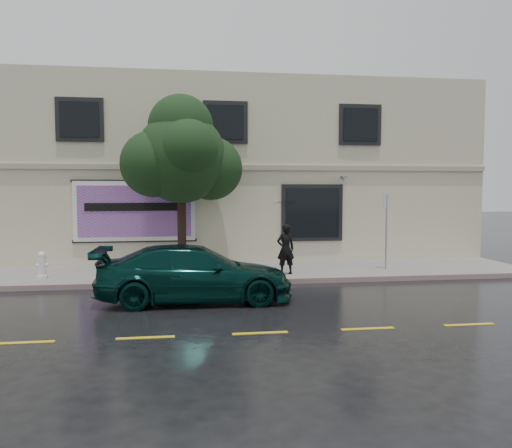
{
  "coord_description": "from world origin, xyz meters",
  "views": [
    {
      "loc": [
        -1.41,
        -12.98,
        2.82
      ],
      "look_at": [
        0.72,
        2.2,
        1.75
      ],
      "focal_mm": 35.0,
      "sensor_mm": 36.0,
      "label": 1
    }
  ],
  "objects": [
    {
      "name": "pedestrian",
      "position": [
        1.67,
        2.28,
        0.94
      ],
      "size": [
        0.62,
        0.45,
        1.58
      ],
      "primitive_type": "imported",
      "rotation": [
        0.0,
        0.0,
        3.27
      ],
      "color": "black",
      "rests_on": "sidewalk"
    },
    {
      "name": "building",
      "position": [
        0.0,
        9.0,
        3.5
      ],
      "size": [
        20.0,
        8.12,
        7.0
      ],
      "color": "beige",
      "rests_on": "ground"
    },
    {
      "name": "street_tree",
      "position": [
        -1.56,
        3.46,
        3.82
      ],
      "size": [
        2.95,
        2.95,
        5.16
      ],
      "color": "black",
      "rests_on": "sidewalk"
    },
    {
      "name": "sidewalk",
      "position": [
        0.0,
        3.25,
        0.07
      ],
      "size": [
        20.0,
        3.5,
        0.15
      ],
      "primitive_type": "cube",
      "color": "gray",
      "rests_on": "ground"
    },
    {
      "name": "billboard",
      "position": [
        -3.2,
        4.92,
        2.05
      ],
      "size": [
        4.3,
        0.16,
        2.2
      ],
      "color": "white",
      "rests_on": "ground"
    },
    {
      "name": "curb",
      "position": [
        0.0,
        1.5,
        0.07
      ],
      "size": [
        20.0,
        0.18,
        0.16
      ],
      "primitive_type": "cube",
      "color": "gray",
      "rests_on": "ground"
    },
    {
      "name": "umbrella",
      "position": [
        1.67,
        2.28,
        2.07
      ],
      "size": [
        1.16,
        1.16,
        0.68
      ],
      "primitive_type": "imported",
      "rotation": [
        0.0,
        0.0,
        -0.33
      ],
      "color": "black",
      "rests_on": "pedestrian"
    },
    {
      "name": "car",
      "position": [
        -1.22,
        -0.5,
        0.71
      ],
      "size": [
        4.88,
        2.2,
        1.42
      ],
      "primitive_type": "imported",
      "rotation": [
        0.0,
        0.0,
        1.56
      ],
      "color": "black",
      "rests_on": "ground"
    },
    {
      "name": "road_marking",
      "position": [
        0.0,
        -3.5,
        0.01
      ],
      "size": [
        19.0,
        0.12,
        0.01
      ],
      "primitive_type": "cube",
      "color": "gold",
      "rests_on": "ground"
    },
    {
      "name": "ground",
      "position": [
        0.0,
        0.0,
        0.0
      ],
      "size": [
        90.0,
        90.0,
        0.0
      ],
      "primitive_type": "plane",
      "color": "black",
      "rests_on": "ground"
    },
    {
      "name": "fire_hydrant",
      "position": [
        -5.71,
        2.59,
        0.54
      ],
      "size": [
        0.33,
        0.31,
        0.81
      ],
      "rotation": [
        0.0,
        0.0,
        -0.23
      ],
      "color": "silver",
      "rests_on": "sidewalk"
    },
    {
      "name": "sign_pole",
      "position": [
        5.2,
        2.83,
        1.66
      ],
      "size": [
        0.3,
        0.11,
        2.51
      ],
      "rotation": [
        0.0,
        0.0,
        0.3
      ],
      "color": "#9899A1",
      "rests_on": "sidewalk"
    }
  ]
}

